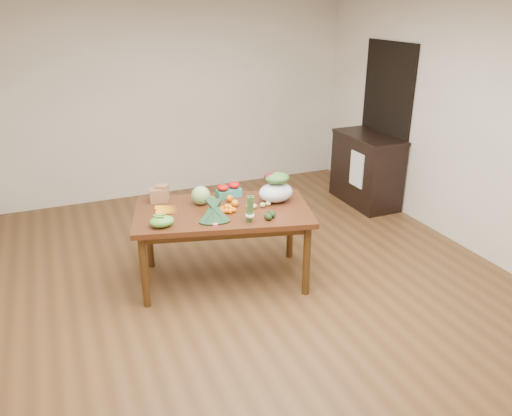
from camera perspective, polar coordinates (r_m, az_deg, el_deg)
name	(u,v)px	position (r m, az deg, el deg)	size (l,w,h in m)	color
floor	(259,292)	(4.81, 0.34, -9.56)	(6.00, 6.00, 0.00)	brown
room_walls	(259,155)	(4.25, 0.38, 6.04)	(5.02, 6.02, 2.70)	silver
dining_table	(224,245)	(4.84, -3.71, -4.26)	(1.63, 0.90, 0.75)	#4C2811
doorway_dark	(385,124)	(6.89, 14.49, 9.24)	(0.02, 1.00, 2.10)	black
cabinet	(366,170)	(6.85, 12.49, 4.32)	(0.52, 1.02, 0.94)	black
dish_towel	(357,169)	(6.57, 11.43, 4.34)	(0.02, 0.28, 0.45)	white
paper_bag	(158,194)	(4.93, -11.10, 1.61)	(0.22, 0.19, 0.16)	#9A6145
cabbage	(201,195)	(4.80, -6.33, 1.45)	(0.18, 0.18, 0.18)	#8AB669
strawberry_basket_a	(223,193)	(4.95, -3.80, 1.77)	(0.12, 0.12, 0.11)	red
strawberry_basket_b	(234,190)	(5.00, -2.50, 2.05)	(0.12, 0.12, 0.11)	red
orange_a	(212,200)	(4.81, -5.04, 0.91)	(0.08, 0.08, 0.08)	#E6590E
orange_b	(230,198)	(4.85, -3.01, 1.11)	(0.07, 0.07, 0.07)	orange
orange_c	(235,203)	(4.73, -2.43, 0.56)	(0.07, 0.07, 0.07)	orange
mandarin_cluster	(226,208)	(4.62, -3.40, 0.01)	(0.18, 0.18, 0.08)	orange
carrots	(166,210)	(4.71, -10.28, -0.19)	(0.22, 0.22, 0.03)	orange
snap_pea_bag	(162,221)	(4.39, -10.70, -1.51)	(0.21, 0.16, 0.10)	#66AC3A
kale_bunch	(214,213)	(4.42, -4.80, -0.54)	(0.32, 0.40, 0.16)	#163117
asparagus_bundle	(250,209)	(4.37, -0.71, -0.10)	(0.08, 0.08, 0.25)	#5A7F3A
potato_a	(248,206)	(4.70, -0.88, 0.23)	(0.05, 0.05, 0.05)	#DAC17E
potato_b	(254,206)	(4.68, -0.21, 0.19)	(0.06, 0.05, 0.05)	tan
potato_c	(263,205)	(4.72, 0.77, 0.35)	(0.06, 0.05, 0.05)	tan
potato_d	(250,203)	(4.77, -0.66, 0.57)	(0.05, 0.04, 0.04)	#DBC77E
potato_e	(268,204)	(4.75, 1.39, 0.52)	(0.05, 0.05, 0.05)	#D0B878
avocado_a	(268,217)	(4.45, 1.36, -1.00)	(0.06, 0.09, 0.06)	black
avocado_b	(271,214)	(4.50, 1.77, -0.69)	(0.06, 0.09, 0.06)	black
salad_bag	(276,189)	(4.82, 2.29, 2.21)	(0.34, 0.26, 0.27)	white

